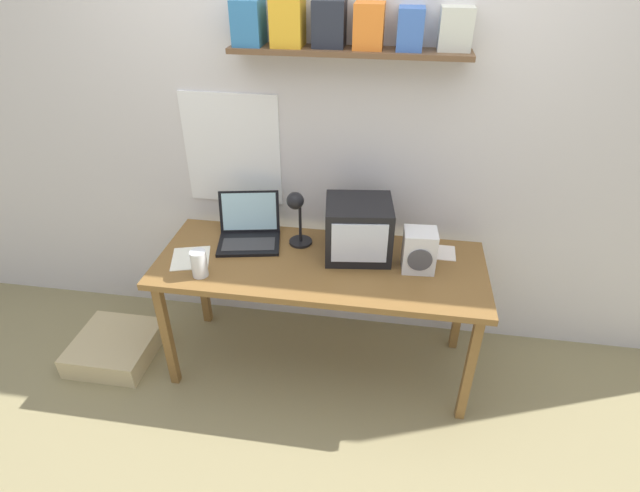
{
  "coord_description": "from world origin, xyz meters",
  "views": [
    {
      "loc": [
        0.33,
        -2.12,
        2.19
      ],
      "look_at": [
        0.0,
        0.0,
        0.83
      ],
      "focal_mm": 28.0,
      "sensor_mm": 36.0,
      "label": 1
    }
  ],
  "objects_px": {
    "space_heater": "(419,250)",
    "floor_cushion": "(115,347)",
    "laptop": "(249,230)",
    "printed_handout": "(191,258)",
    "desk_lamp": "(297,212)",
    "juice_glass": "(199,265)",
    "loose_paper_near_monitor": "(436,252)",
    "crt_monitor": "(358,229)",
    "corner_desk": "(320,272)"
  },
  "relations": [
    {
      "from": "crt_monitor",
      "to": "laptop",
      "type": "height_order",
      "value": "crt_monitor"
    },
    {
      "from": "loose_paper_near_monitor",
      "to": "floor_cushion",
      "type": "xyz_separation_m",
      "value": [
        -1.83,
        -0.33,
        -0.66
      ]
    },
    {
      "from": "corner_desk",
      "to": "loose_paper_near_monitor",
      "type": "distance_m",
      "value": 0.63
    },
    {
      "from": "corner_desk",
      "to": "laptop",
      "type": "relative_size",
      "value": 4.45
    },
    {
      "from": "desk_lamp",
      "to": "loose_paper_near_monitor",
      "type": "height_order",
      "value": "desk_lamp"
    },
    {
      "from": "corner_desk",
      "to": "laptop",
      "type": "bearing_deg",
      "value": 158.82
    },
    {
      "from": "laptop",
      "to": "printed_handout",
      "type": "xyz_separation_m",
      "value": [
        -0.26,
        -0.24,
        -0.06
      ]
    },
    {
      "from": "loose_paper_near_monitor",
      "to": "space_heater",
      "type": "bearing_deg",
      "value": -120.95
    },
    {
      "from": "juice_glass",
      "to": "printed_handout",
      "type": "relative_size",
      "value": 0.54
    },
    {
      "from": "corner_desk",
      "to": "crt_monitor",
      "type": "bearing_deg",
      "value": 32.15
    },
    {
      "from": "desk_lamp",
      "to": "printed_handout",
      "type": "distance_m",
      "value": 0.61
    },
    {
      "from": "corner_desk",
      "to": "desk_lamp",
      "type": "relative_size",
      "value": 5.13
    },
    {
      "from": "laptop",
      "to": "desk_lamp",
      "type": "distance_m",
      "value": 0.32
    },
    {
      "from": "juice_glass",
      "to": "floor_cushion",
      "type": "distance_m",
      "value": 0.98
    },
    {
      "from": "corner_desk",
      "to": "printed_handout",
      "type": "height_order",
      "value": "printed_handout"
    },
    {
      "from": "corner_desk",
      "to": "juice_glass",
      "type": "xyz_separation_m",
      "value": [
        -0.57,
        -0.21,
        0.13
      ]
    },
    {
      "from": "crt_monitor",
      "to": "floor_cushion",
      "type": "distance_m",
      "value": 1.65
    },
    {
      "from": "desk_lamp",
      "to": "printed_handout",
      "type": "bearing_deg",
      "value": -145.78
    },
    {
      "from": "floor_cushion",
      "to": "printed_handout",
      "type": "bearing_deg",
      "value": 6.58
    },
    {
      "from": "desk_lamp",
      "to": "floor_cushion",
      "type": "bearing_deg",
      "value": -152.84
    },
    {
      "from": "corner_desk",
      "to": "space_heater",
      "type": "bearing_deg",
      "value": 2.62
    },
    {
      "from": "space_heater",
      "to": "loose_paper_near_monitor",
      "type": "relative_size",
      "value": 1.04
    },
    {
      "from": "laptop",
      "to": "space_heater",
      "type": "bearing_deg",
      "value": -19.94
    },
    {
      "from": "space_heater",
      "to": "printed_handout",
      "type": "bearing_deg",
      "value": -178.91
    },
    {
      "from": "juice_glass",
      "to": "printed_handout",
      "type": "height_order",
      "value": "juice_glass"
    },
    {
      "from": "laptop",
      "to": "desk_lamp",
      "type": "height_order",
      "value": "desk_lamp"
    },
    {
      "from": "crt_monitor",
      "to": "loose_paper_near_monitor",
      "type": "relative_size",
      "value": 1.78
    },
    {
      "from": "crt_monitor",
      "to": "floor_cushion",
      "type": "xyz_separation_m",
      "value": [
        -1.41,
        -0.25,
        -0.81
      ]
    },
    {
      "from": "laptop",
      "to": "loose_paper_near_monitor",
      "type": "distance_m",
      "value": 1.02
    },
    {
      "from": "space_heater",
      "to": "floor_cushion",
      "type": "bearing_deg",
      "value": -178.28
    },
    {
      "from": "space_heater",
      "to": "floor_cushion",
      "type": "relative_size",
      "value": 0.48
    },
    {
      "from": "space_heater",
      "to": "floor_cushion",
      "type": "distance_m",
      "value": 1.9
    },
    {
      "from": "laptop",
      "to": "loose_paper_near_monitor",
      "type": "bearing_deg",
      "value": -9.72
    },
    {
      "from": "desk_lamp",
      "to": "printed_handout",
      "type": "height_order",
      "value": "desk_lamp"
    },
    {
      "from": "desk_lamp",
      "to": "juice_glass",
      "type": "height_order",
      "value": "desk_lamp"
    },
    {
      "from": "corner_desk",
      "to": "crt_monitor",
      "type": "height_order",
      "value": "crt_monitor"
    },
    {
      "from": "desk_lamp",
      "to": "juice_glass",
      "type": "bearing_deg",
      "value": -128.46
    },
    {
      "from": "laptop",
      "to": "loose_paper_near_monitor",
      "type": "xyz_separation_m",
      "value": [
        1.02,
        0.03,
        -0.06
      ]
    },
    {
      "from": "corner_desk",
      "to": "crt_monitor",
      "type": "distance_m",
      "value": 0.3
    },
    {
      "from": "crt_monitor",
      "to": "space_heater",
      "type": "xyz_separation_m",
      "value": [
        0.32,
        -0.09,
        -0.04
      ]
    },
    {
      "from": "corner_desk",
      "to": "space_heater",
      "type": "relative_size",
      "value": 7.86
    },
    {
      "from": "loose_paper_near_monitor",
      "to": "corner_desk",
      "type": "bearing_deg",
      "value": -162.34
    },
    {
      "from": "laptop",
      "to": "printed_handout",
      "type": "relative_size",
      "value": 1.47
    },
    {
      "from": "juice_glass",
      "to": "space_heater",
      "type": "distance_m",
      "value": 1.1
    },
    {
      "from": "corner_desk",
      "to": "space_heater",
      "type": "height_order",
      "value": "space_heater"
    },
    {
      "from": "corner_desk",
      "to": "space_heater",
      "type": "distance_m",
      "value": 0.53
    },
    {
      "from": "desk_lamp",
      "to": "juice_glass",
      "type": "distance_m",
      "value": 0.57
    },
    {
      "from": "crt_monitor",
      "to": "printed_handout",
      "type": "height_order",
      "value": "crt_monitor"
    },
    {
      "from": "crt_monitor",
      "to": "desk_lamp",
      "type": "relative_size",
      "value": 1.12
    },
    {
      "from": "crt_monitor",
      "to": "space_heater",
      "type": "relative_size",
      "value": 1.71
    }
  ]
}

